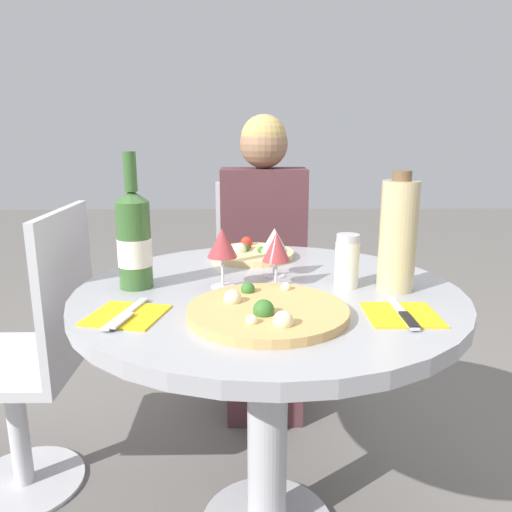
% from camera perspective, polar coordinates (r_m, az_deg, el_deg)
% --- Properties ---
extents(dining_table, '(0.96, 0.96, 0.72)m').
position_cam_1_polar(dining_table, '(1.30, 1.37, -9.22)').
color(dining_table, '#B2B2B7').
rests_on(dining_table, ground_plane).
extents(chair_behind_diner, '(0.41, 0.41, 0.89)m').
position_cam_1_polar(chair_behind_diner, '(2.16, 0.78, -4.06)').
color(chair_behind_diner, silver).
rests_on(chair_behind_diner, ground_plane).
extents(seated_diner, '(0.34, 0.39, 1.16)m').
position_cam_1_polar(seated_diner, '(2.00, 0.90, -2.46)').
color(seated_diner, '#512D33').
rests_on(seated_diner, ground_plane).
extents(chair_empty_side, '(0.41, 0.41, 0.89)m').
position_cam_1_polar(chair_empty_side, '(1.67, -24.22, -10.96)').
color(chair_empty_side, silver).
rests_on(chair_empty_side, ground_plane).
extents(pizza_large, '(0.35, 0.35, 0.05)m').
position_cam_1_polar(pizza_large, '(1.07, 1.25, -6.28)').
color(pizza_large, tan).
rests_on(pizza_large, dining_table).
extents(pizza_small_far, '(0.26, 0.26, 0.05)m').
position_cam_1_polar(pizza_small_far, '(1.56, -0.53, 0.33)').
color(pizza_small_far, '#E5C17F').
rests_on(pizza_small_far, dining_table).
extents(wine_bottle, '(0.08, 0.08, 0.34)m').
position_cam_1_polar(wine_bottle, '(1.27, -13.76, 1.85)').
color(wine_bottle, '#38602D').
rests_on(wine_bottle, dining_table).
extents(tall_carafe, '(0.09, 0.09, 0.29)m').
position_cam_1_polar(tall_carafe, '(1.26, 15.92, 2.29)').
color(tall_carafe, tan).
rests_on(tall_carafe, dining_table).
extents(sugar_shaker, '(0.06, 0.06, 0.14)m').
position_cam_1_polar(sugar_shaker, '(1.27, 10.36, -0.57)').
color(sugar_shaker, silver).
rests_on(sugar_shaker, dining_table).
extents(wine_glass_back_right, '(0.07, 0.07, 0.13)m').
position_cam_1_polar(wine_glass_back_right, '(1.34, 2.11, 1.71)').
color(wine_glass_back_right, silver).
rests_on(wine_glass_back_right, dining_table).
extents(wine_glass_front_left, '(0.08, 0.08, 0.15)m').
position_cam_1_polar(wine_glass_front_left, '(1.24, -3.88, 1.39)').
color(wine_glass_front_left, silver).
rests_on(wine_glass_front_left, dining_table).
extents(wine_glass_front_right, '(0.07, 0.07, 0.14)m').
position_cam_1_polar(wine_glass_front_right, '(1.24, 2.34, 0.91)').
color(wine_glass_front_right, silver).
rests_on(wine_glass_front_right, dining_table).
extents(place_setting_left, '(0.18, 0.19, 0.01)m').
position_cam_1_polar(place_setting_left, '(1.10, -14.64, -6.55)').
color(place_setting_left, gold).
rests_on(place_setting_left, dining_table).
extents(place_setting_right, '(0.15, 0.19, 0.01)m').
position_cam_1_polar(place_setting_right, '(1.11, 16.37, -6.44)').
color(place_setting_right, gold).
rests_on(place_setting_right, dining_table).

